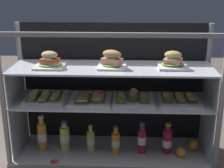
% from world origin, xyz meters
% --- Properties ---
extents(ground_plane, '(6.00, 6.00, 0.02)m').
position_xyz_m(ground_plane, '(0.00, 0.00, -0.01)').
color(ground_plane, brown).
rests_on(ground_plane, ground).
extents(case_base_deck, '(1.41, 0.44, 0.03)m').
position_xyz_m(case_base_deck, '(0.00, 0.00, 0.02)').
color(case_base_deck, '#BBB6B7').
rests_on(case_base_deck, ground).
extents(case_frame, '(1.41, 0.44, 0.93)m').
position_xyz_m(case_frame, '(0.00, 0.12, 0.50)').
color(case_frame, gray).
rests_on(case_frame, ground).
extents(riser_lower_tier, '(1.34, 0.37, 0.38)m').
position_xyz_m(riser_lower_tier, '(0.00, 0.00, 0.22)').
color(riser_lower_tier, silver).
rests_on(riser_lower_tier, case_base_deck).
extents(shelf_lower_glass, '(1.36, 0.39, 0.01)m').
position_xyz_m(shelf_lower_glass, '(0.00, 0.00, 0.41)').
color(shelf_lower_glass, silver).
rests_on(shelf_lower_glass, riser_lower_tier).
extents(riser_upper_tier, '(1.34, 0.37, 0.23)m').
position_xyz_m(riser_upper_tier, '(0.00, 0.00, 0.53)').
color(riser_upper_tier, silver).
rests_on(riser_upper_tier, shelf_lower_glass).
extents(shelf_upper_glass, '(1.36, 0.39, 0.01)m').
position_xyz_m(shelf_upper_glass, '(0.00, 0.00, 0.65)').
color(shelf_upper_glass, silver).
rests_on(shelf_upper_glass, riser_upper_tier).
extents(plated_roll_sandwich_mid_right, '(0.20, 0.20, 0.11)m').
position_xyz_m(plated_roll_sandwich_mid_right, '(-0.42, -0.02, 0.70)').
color(plated_roll_sandwich_mid_right, white).
rests_on(plated_roll_sandwich_mid_right, shelf_upper_glass).
extents(plated_roll_sandwich_near_left_corner, '(0.19, 0.19, 0.12)m').
position_xyz_m(plated_roll_sandwich_near_left_corner, '(0.00, -0.01, 0.71)').
color(plated_roll_sandwich_near_left_corner, white).
rests_on(plated_roll_sandwich_near_left_corner, shelf_upper_glass).
extents(plated_roll_sandwich_mid_left, '(0.19, 0.19, 0.11)m').
position_xyz_m(plated_roll_sandwich_mid_left, '(0.40, 0.01, 0.70)').
color(plated_roll_sandwich_mid_left, white).
rests_on(plated_roll_sandwich_mid_left, shelf_upper_glass).
extents(open_sandwich_tray_mid_left, '(0.28, 0.29, 0.07)m').
position_xyz_m(open_sandwich_tray_mid_left, '(-0.47, -0.00, 0.44)').
color(open_sandwich_tray_mid_left, white).
rests_on(open_sandwich_tray_mid_left, shelf_lower_glass).
extents(open_sandwich_tray_left_of_center, '(0.28, 0.29, 0.06)m').
position_xyz_m(open_sandwich_tray_left_of_center, '(-0.15, -0.02, 0.44)').
color(open_sandwich_tray_left_of_center, white).
rests_on(open_sandwich_tray_left_of_center, shelf_lower_glass).
extents(open_sandwich_tray_far_right, '(0.28, 0.29, 0.07)m').
position_xyz_m(open_sandwich_tray_far_right, '(0.15, -0.00, 0.44)').
color(open_sandwich_tray_far_right, white).
rests_on(open_sandwich_tray_far_right, shelf_lower_glass).
extents(open_sandwich_tray_far_left, '(0.28, 0.29, 0.06)m').
position_xyz_m(open_sandwich_tray_far_left, '(0.46, -0.00, 0.44)').
color(open_sandwich_tray_far_left, white).
rests_on(open_sandwich_tray_far_left, shelf_lower_glass).
extents(juice_bottle_front_second, '(0.07, 0.07, 0.26)m').
position_xyz_m(juice_bottle_front_second, '(-0.51, -0.00, 0.14)').
color(juice_bottle_front_second, gold).
rests_on(juice_bottle_front_second, case_base_deck).
extents(juice_bottle_tucked_behind, '(0.07, 0.07, 0.22)m').
position_xyz_m(juice_bottle_tucked_behind, '(-0.34, -0.01, 0.13)').
color(juice_bottle_tucked_behind, '#BBCD4A').
rests_on(juice_bottle_tucked_behind, case_base_deck).
extents(juice_bottle_back_left, '(0.06, 0.06, 0.20)m').
position_xyz_m(juice_bottle_back_left, '(-0.15, -0.01, 0.11)').
color(juice_bottle_back_left, '#B0CB50').
rests_on(juice_bottle_back_left, case_base_deck).
extents(juice_bottle_back_right, '(0.06, 0.06, 0.20)m').
position_xyz_m(juice_bottle_back_right, '(0.03, -0.03, 0.11)').
color(juice_bottle_back_right, orange).
rests_on(juice_bottle_back_right, case_base_deck).
extents(juice_bottle_front_middle, '(0.06, 0.06, 0.23)m').
position_xyz_m(juice_bottle_front_middle, '(0.21, -0.02, 0.13)').
color(juice_bottle_front_middle, '#9E1B46').
rests_on(juice_bottle_front_middle, case_base_deck).
extents(juice_bottle_front_right_end, '(0.07, 0.07, 0.22)m').
position_xyz_m(juice_bottle_front_right_end, '(0.40, -0.01, 0.12)').
color(juice_bottle_front_right_end, '#A31A3A').
rests_on(juice_bottle_front_right_end, case_base_deck).
extents(orange_fruit_beside_bottles, '(0.07, 0.07, 0.07)m').
position_xyz_m(orange_fruit_beside_bottles, '(0.59, 0.03, 0.07)').
color(orange_fruit_beside_bottles, orange).
rests_on(orange_fruit_beside_bottles, case_base_deck).
extents(orange_fruit_near_left_post, '(0.07, 0.07, 0.07)m').
position_xyz_m(orange_fruit_near_left_post, '(0.49, -0.07, 0.06)').
color(orange_fruit_near_left_post, orange).
rests_on(orange_fruit_near_left_post, case_base_deck).
extents(kitchen_scissors, '(0.12, 0.17, 0.01)m').
position_xyz_m(kitchen_scissors, '(-0.40, -0.16, 0.03)').
color(kitchen_scissors, silver).
rests_on(kitchen_scissors, case_base_deck).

